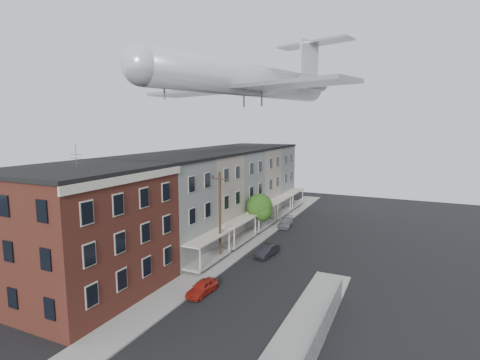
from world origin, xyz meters
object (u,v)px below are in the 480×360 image
object	(u,v)px
car_mid	(267,251)
airplane	(250,80)
car_far	(286,222)
utility_pole	(220,215)
car_near	(202,287)
street_tree	(260,208)

from	to	relation	value
car_mid	airplane	bearing A→B (deg)	159.35
car_far	airplane	distance (m)	20.45
utility_pole	car_near	world-z (taller)	utility_pole
car_near	airplane	size ratio (longest dim) A/B	0.12
street_tree	car_far	xyz separation A→B (m)	(1.67, 5.10, -2.88)
airplane	street_tree	bearing A→B (deg)	99.88
utility_pole	car_near	distance (m)	8.62
utility_pole	street_tree	xyz separation A→B (m)	(0.33, 9.92, -1.22)
car_near	car_far	bearing A→B (deg)	93.52
street_tree	airplane	world-z (taller)	airplane
street_tree	car_far	distance (m)	6.09
street_tree	car_mid	xyz separation A→B (m)	(3.47, -6.71, -2.87)
car_near	car_far	distance (m)	22.28
utility_pole	car_far	xyz separation A→B (m)	(2.00, 15.02, -4.10)
airplane	utility_pole	bearing A→B (deg)	-105.73
utility_pole	street_tree	size ratio (longest dim) A/B	1.73
car_far	airplane	xyz separation A→B (m)	(-0.73, -10.51, 17.53)
utility_pole	airplane	size ratio (longest dim) A/B	0.32
utility_pole	street_tree	distance (m)	10.00
car_near	airplane	distance (m)	21.14
car_mid	airplane	size ratio (longest dim) A/B	0.12
car_far	car_mid	bearing A→B (deg)	-86.22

